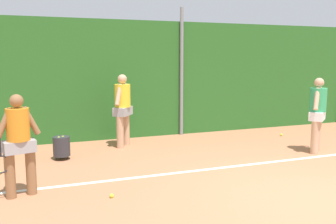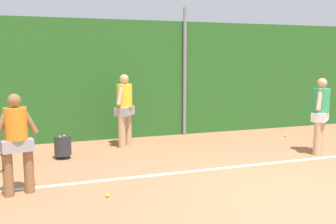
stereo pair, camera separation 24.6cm
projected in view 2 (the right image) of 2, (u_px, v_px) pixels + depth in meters
The scene contains 12 objects.
ground_plane at pixel (251, 171), 7.18m from camera, with size 30.97×30.97×0.00m, color #B2704C.
hedge_fence_backdrop at pixel (182, 79), 10.53m from camera, with size 20.13×0.25×3.17m, color #286023.
fence_post_center at pixel (185, 72), 10.34m from camera, with size 0.10×0.10×3.55m, color gray.
court_baseline_paint at pixel (243, 166), 7.49m from camera, with size 14.71×0.10×0.01m, color white.
player_foreground_near at pixel (16, 139), 5.82m from camera, with size 0.74×0.39×1.63m.
player_midcourt at pixel (320, 112), 8.38m from camera, with size 0.61×0.60×1.73m.
player_backcourt_far at pixel (125, 106), 9.07m from camera, with size 0.56×0.61×1.78m.
ball_hopper at pixel (63, 145), 8.03m from camera, with size 0.36×0.36×0.51m.
tennis_ball_0 at pixel (64, 147), 8.98m from camera, with size 0.07×0.07×0.07m, color #CCDB33.
tennis_ball_1 at pixel (108, 195), 5.82m from camera, with size 0.07×0.07×0.07m, color #CCDB33.
tennis_ball_3 at pixel (285, 136), 10.30m from camera, with size 0.07×0.07×0.07m, color #CCDB33.
tennis_ball_4 at pixel (0, 171), 7.06m from camera, with size 0.07×0.07×0.07m, color #CCDB33.
Camera 2 is at (-3.73, -4.49, 2.17)m, focal length 39.53 mm.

